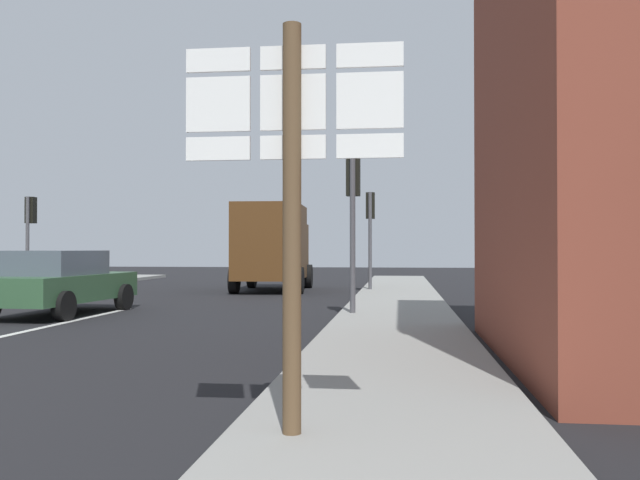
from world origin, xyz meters
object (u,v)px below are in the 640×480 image
(sedan_far, at_px, (60,282))
(delivery_truck, at_px, (273,245))
(traffic_light_far_left, at_px, (30,222))
(route_sign_post, at_px, (292,184))
(traffic_light_far_right, at_px, (370,218))
(traffic_light_near_right, at_px, (353,197))

(sedan_far, relative_size, delivery_truck, 0.84)
(sedan_far, height_order, delivery_truck, delivery_truck)
(delivery_truck, xyz_separation_m, traffic_light_far_left, (-8.02, -2.10, 0.78))
(route_sign_post, bearing_deg, traffic_light_far_left, 125.12)
(route_sign_post, relative_size, traffic_light_far_right, 0.93)
(traffic_light_far_left, distance_m, traffic_light_far_right, 11.63)
(traffic_light_near_right, bearing_deg, sedan_far, 179.73)
(sedan_far, xyz_separation_m, route_sign_post, (6.94, -9.65, 1.24))
(sedan_far, height_order, traffic_light_near_right, traffic_light_near_right)
(delivery_truck, bearing_deg, traffic_light_far_left, -165.30)
(sedan_far, xyz_separation_m, traffic_light_near_right, (6.73, -0.03, 1.88))
(traffic_light_near_right, height_order, traffic_light_far_right, traffic_light_near_right)
(route_sign_post, bearing_deg, delivery_truck, 101.20)
(traffic_light_near_right, distance_m, traffic_light_far_left, 13.55)
(delivery_truck, height_order, traffic_light_far_right, traffic_light_far_right)
(traffic_light_far_right, bearing_deg, delivery_truck, 168.76)
(sedan_far, xyz_separation_m, traffic_light_far_left, (-4.81, 7.06, 1.67))
(traffic_light_near_right, xyz_separation_m, traffic_light_far_right, (0.00, 8.50, -0.09))
(route_sign_post, height_order, traffic_light_far_right, traffic_light_far_right)
(traffic_light_far_right, bearing_deg, sedan_far, -128.47)
(route_sign_post, xyz_separation_m, traffic_light_far_right, (-0.21, 18.11, 0.54))
(sedan_far, distance_m, traffic_light_far_right, 10.96)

